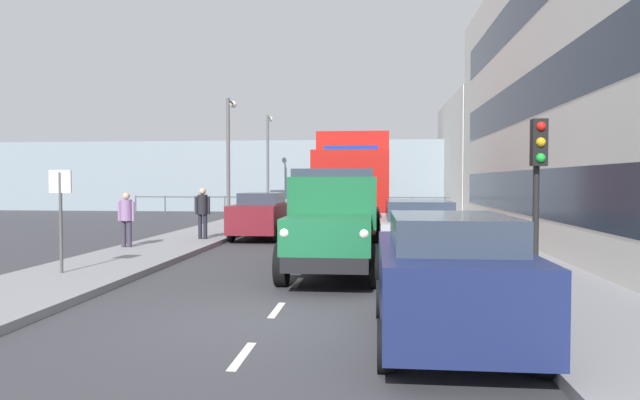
{
  "coord_description": "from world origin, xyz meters",
  "views": [
    {
      "loc": [
        -1.61,
        8.33,
        2.16
      ],
      "look_at": [
        0.12,
        -9.31,
        1.55
      ],
      "focal_mm": 30.86,
      "sensor_mm": 36.0,
      "label": 1
    }
  ],
  "objects_px": {
    "car_silver_kerbside_1": "(417,236)",
    "pedestrian_with_bag": "(126,215)",
    "pedestrian_by_lamp": "(203,209)",
    "street_sign": "(61,203)",
    "truck_vintage_green": "(333,224)",
    "car_grey_oppositeside_1": "(288,207)",
    "traffic_light_near": "(538,165)",
    "lamp_post_far": "(268,155)",
    "lamp_post_promenade": "(229,149)",
    "lorry_cargo_red": "(354,183)",
    "car_navy_kerbside_near": "(448,276)",
    "car_maroon_oppositeside_0": "(261,215)"
  },
  "relations": [
    {
      "from": "car_silver_kerbside_1",
      "to": "pedestrian_with_bag",
      "type": "height_order",
      "value": "pedestrian_with_bag"
    },
    {
      "from": "pedestrian_by_lamp",
      "to": "street_sign",
      "type": "xyz_separation_m",
      "value": [
        0.89,
        7.17,
        0.49
      ]
    },
    {
      "from": "truck_vintage_green",
      "to": "car_grey_oppositeside_1",
      "type": "bearing_deg",
      "value": -77.04
    },
    {
      "from": "pedestrian_with_bag",
      "to": "traffic_light_near",
      "type": "distance_m",
      "value": 11.84
    },
    {
      "from": "truck_vintage_green",
      "to": "car_grey_oppositeside_1",
      "type": "height_order",
      "value": "truck_vintage_green"
    },
    {
      "from": "street_sign",
      "to": "traffic_light_near",
      "type": "bearing_deg",
      "value": 177.93
    },
    {
      "from": "car_silver_kerbside_1",
      "to": "traffic_light_near",
      "type": "distance_m",
      "value": 3.22
    },
    {
      "from": "lamp_post_far",
      "to": "pedestrian_by_lamp",
      "type": "bearing_deg",
      "value": 92.5
    },
    {
      "from": "traffic_light_near",
      "to": "car_grey_oppositeside_1",
      "type": "bearing_deg",
      "value": -64.91
    },
    {
      "from": "truck_vintage_green",
      "to": "lamp_post_promenade",
      "type": "distance_m",
      "value": 13.05
    },
    {
      "from": "lorry_cargo_red",
      "to": "street_sign",
      "type": "relative_size",
      "value": 3.65
    },
    {
      "from": "lorry_cargo_red",
      "to": "pedestrian_by_lamp",
      "type": "relative_size",
      "value": 4.64
    },
    {
      "from": "car_navy_kerbside_near",
      "to": "lorry_cargo_red",
      "type": "bearing_deg",
      "value": -82.6
    },
    {
      "from": "pedestrian_by_lamp",
      "to": "street_sign",
      "type": "height_order",
      "value": "street_sign"
    },
    {
      "from": "car_navy_kerbside_near",
      "to": "pedestrian_with_bag",
      "type": "relative_size",
      "value": 2.39
    },
    {
      "from": "car_navy_kerbside_near",
      "to": "lamp_post_promenade",
      "type": "bearing_deg",
      "value": -65.95
    },
    {
      "from": "pedestrian_with_bag",
      "to": "street_sign",
      "type": "xyz_separation_m",
      "value": [
        -0.68,
        4.65,
        0.56
      ]
    },
    {
      "from": "car_silver_kerbside_1",
      "to": "pedestrian_with_bag",
      "type": "bearing_deg",
      "value": -20.9
    },
    {
      "from": "truck_vintage_green",
      "to": "street_sign",
      "type": "xyz_separation_m",
      "value": [
        5.89,
        1.04,
        0.5
      ]
    },
    {
      "from": "lamp_post_far",
      "to": "pedestrian_with_bag",
      "type": "bearing_deg",
      "value": 87.12
    },
    {
      "from": "car_maroon_oppositeside_0",
      "to": "pedestrian_with_bag",
      "type": "relative_size",
      "value": 2.45
    },
    {
      "from": "lorry_cargo_red",
      "to": "traffic_light_near",
      "type": "relative_size",
      "value": 2.56
    },
    {
      "from": "car_grey_oppositeside_1",
      "to": "pedestrian_by_lamp",
      "type": "distance_m",
      "value": 8.38
    },
    {
      "from": "pedestrian_with_bag",
      "to": "lamp_post_far",
      "type": "relative_size",
      "value": 0.27
    },
    {
      "from": "car_silver_kerbside_1",
      "to": "street_sign",
      "type": "bearing_deg",
      "value": 10.27
    },
    {
      "from": "truck_vintage_green",
      "to": "pedestrian_by_lamp",
      "type": "height_order",
      "value": "truck_vintage_green"
    },
    {
      "from": "car_silver_kerbside_1",
      "to": "lamp_post_far",
      "type": "relative_size",
      "value": 0.65
    },
    {
      "from": "car_silver_kerbside_1",
      "to": "truck_vintage_green",
      "type": "bearing_deg",
      "value": 10.94
    },
    {
      "from": "car_silver_kerbside_1",
      "to": "lamp_post_promenade",
      "type": "xyz_separation_m",
      "value": [
        7.4,
        -11.22,
        2.69
      ]
    },
    {
      "from": "car_silver_kerbside_1",
      "to": "car_maroon_oppositeside_0",
      "type": "xyz_separation_m",
      "value": [
        5.19,
        -7.48,
        0.0
      ]
    },
    {
      "from": "lorry_cargo_red",
      "to": "pedestrian_with_bag",
      "type": "bearing_deg",
      "value": 34.86
    },
    {
      "from": "car_silver_kerbside_1",
      "to": "car_grey_oppositeside_1",
      "type": "height_order",
      "value": "same"
    },
    {
      "from": "lorry_cargo_red",
      "to": "car_grey_oppositeside_1",
      "type": "bearing_deg",
      "value": -60.11
    },
    {
      "from": "street_sign",
      "to": "car_silver_kerbside_1",
      "type": "bearing_deg",
      "value": -169.73
    },
    {
      "from": "pedestrian_with_bag",
      "to": "lamp_post_far",
      "type": "bearing_deg",
      "value": -92.88
    },
    {
      "from": "car_grey_oppositeside_1",
      "to": "lamp_post_promenade",
      "type": "height_order",
      "value": "lamp_post_promenade"
    },
    {
      "from": "lorry_cargo_red",
      "to": "pedestrian_by_lamp",
      "type": "xyz_separation_m",
      "value": [
        5.17,
        2.17,
        -0.88
      ]
    },
    {
      "from": "car_maroon_oppositeside_0",
      "to": "pedestrian_with_bag",
      "type": "distance_m",
      "value": 5.37
    },
    {
      "from": "traffic_light_near",
      "to": "lamp_post_promenade",
      "type": "xyz_separation_m",
      "value": [
        9.57,
        -12.99,
        1.11
      ]
    },
    {
      "from": "truck_vintage_green",
      "to": "lorry_cargo_red",
      "type": "distance_m",
      "value": 8.35
    },
    {
      "from": "car_silver_kerbside_1",
      "to": "pedestrian_with_bag",
      "type": "distance_m",
      "value": 9.07
    },
    {
      "from": "lamp_post_promenade",
      "to": "car_grey_oppositeside_1",
      "type": "bearing_deg",
      "value": -128.91
    },
    {
      "from": "car_silver_kerbside_1",
      "to": "street_sign",
      "type": "relative_size",
      "value": 1.76
    },
    {
      "from": "truck_vintage_green",
      "to": "lamp_post_promenade",
      "type": "relative_size",
      "value": 1.0
    },
    {
      "from": "pedestrian_by_lamp",
      "to": "truck_vintage_green",
      "type": "bearing_deg",
      "value": 129.22
    },
    {
      "from": "pedestrian_by_lamp",
      "to": "lamp_post_promenade",
      "type": "height_order",
      "value": "lamp_post_promenade"
    },
    {
      "from": "car_grey_oppositeside_1",
      "to": "lamp_post_far",
      "type": "bearing_deg",
      "value": -71.75
    },
    {
      "from": "truck_vintage_green",
      "to": "pedestrian_with_bag",
      "type": "distance_m",
      "value": 7.5
    },
    {
      "from": "car_navy_kerbside_near",
      "to": "lamp_post_far",
      "type": "distance_m",
      "value": 27.75
    },
    {
      "from": "car_navy_kerbside_near",
      "to": "car_silver_kerbside_1",
      "type": "distance_m",
      "value": 5.37
    }
  ]
}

